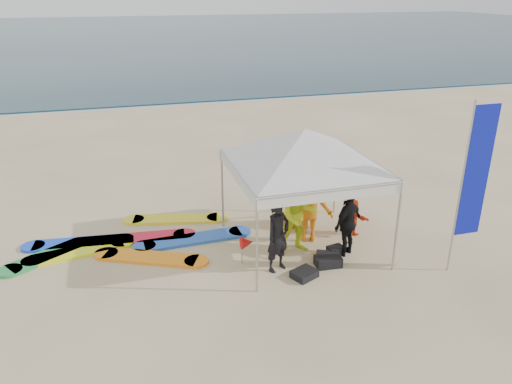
{
  "coord_description": "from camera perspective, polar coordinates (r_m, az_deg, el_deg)",
  "views": [
    {
      "loc": [
        -2.1,
        -7.79,
        5.67
      ],
      "look_at": [
        0.91,
        2.6,
        1.2
      ],
      "focal_mm": 35.0,
      "sensor_mm": 36.0,
      "label": 1
    }
  ],
  "objects": [
    {
      "name": "gear_pile",
      "position": [
        11.1,
        7.65,
        -7.92
      ],
      "size": [
        1.55,
        1.16,
        0.22
      ],
      "color": "black",
      "rests_on": "ground"
    },
    {
      "name": "canopy_tent",
      "position": [
        10.8,
        5.66,
        7.15
      ],
      "size": [
        4.32,
        4.32,
        3.26
      ],
      "color": "#A5A5A8",
      "rests_on": "ground"
    },
    {
      "name": "person_orange_a",
      "position": [
        11.81,
        6.14,
        -1.59
      ],
      "size": [
        1.29,
        0.99,
        1.77
      ],
      "primitive_type": "imported",
      "rotation": [
        0.0,
        0.0,
        2.81
      ],
      "color": "orange",
      "rests_on": "ground"
    },
    {
      "name": "person_black_b",
      "position": [
        11.35,
        10.43,
        -3.48
      ],
      "size": [
        0.98,
        0.79,
        1.56
      ],
      "primitive_type": "imported",
      "rotation": [
        0.0,
        0.0,
        3.67
      ],
      "color": "black",
      "rests_on": "ground"
    },
    {
      "name": "marker_pennant",
      "position": [
        10.93,
        -1.03,
        -5.81
      ],
      "size": [
        0.28,
        0.28,
        0.64
      ],
      "color": "#A5A5A8",
      "rests_on": "ground"
    },
    {
      "name": "person_seated",
      "position": [
        12.44,
        11.04,
        -2.8
      ],
      "size": [
        0.55,
        0.87,
        0.9
      ],
      "primitive_type": "imported",
      "rotation": [
        0.0,
        0.0,
        1.94
      ],
      "color": "red",
      "rests_on": "ground"
    },
    {
      "name": "surfboard_spread",
      "position": [
        12.3,
        -14.38,
        -5.59
      ],
      "size": [
        5.35,
        3.06,
        0.07
      ],
      "color": "blue",
      "rests_on": "ground"
    },
    {
      "name": "person_black_a",
      "position": [
        10.54,
        2.52,
        -5.02
      ],
      "size": [
        0.7,
        0.61,
        1.62
      ],
      "primitive_type": "imported",
      "rotation": [
        0.0,
        0.0,
        0.46
      ],
      "color": "black",
      "rests_on": "ground"
    },
    {
      "name": "feather_flag",
      "position": [
        10.93,
        23.72,
        1.88
      ],
      "size": [
        0.62,
        0.04,
        3.71
      ],
      "color": "#A5A5A8",
      "rests_on": "ground"
    },
    {
      "name": "ground",
      "position": [
        9.86,
        -0.91,
        -12.65
      ],
      "size": [
        120.0,
        120.0,
        0.0
      ],
      "primitive_type": "plane",
      "color": "beige",
      "rests_on": "ground"
    },
    {
      "name": "person_yellow",
      "position": [
        11.25,
        4.84,
        -2.59
      ],
      "size": [
        0.94,
        0.75,
        1.85
      ],
      "primitive_type": "imported",
      "rotation": [
        0.0,
        0.0,
        -0.06
      ],
      "color": "#DBF122",
      "rests_on": "ground"
    },
    {
      "name": "person_orange_b",
      "position": [
        12.47,
        4.65,
        0.22
      ],
      "size": [
        1.13,
        1.04,
        1.93
      ],
      "primitive_type": "imported",
      "rotation": [
        0.0,
        0.0,
        3.74
      ],
      "color": "#CD5212",
      "rests_on": "ground"
    },
    {
      "name": "shoreline_foam",
      "position": [
        26.68,
        -11.44,
        9.76
      ],
      "size": [
        160.0,
        1.2,
        0.01
      ],
      "primitive_type": "cube",
      "color": "silver",
      "rests_on": "ground"
    },
    {
      "name": "ocean",
      "position": [
        68.05,
        -15.0,
        17.0
      ],
      "size": [
        160.0,
        84.0,
        0.08
      ],
      "primitive_type": "cube",
      "color": "#0C2633",
      "rests_on": "ground"
    }
  ]
}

